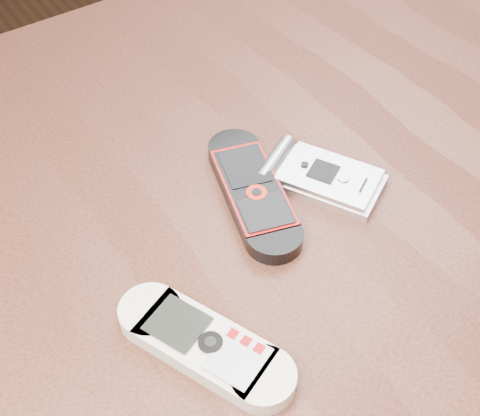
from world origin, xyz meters
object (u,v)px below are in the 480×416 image
object	(u,v)px
table	(236,287)
motorola_razr	(326,178)
nokia_white	(204,345)
nokia_black_red	(253,191)

from	to	relation	value
table	motorola_razr	bearing A→B (deg)	-7.61
table	motorola_razr	world-z (taller)	motorola_razr
nokia_white	nokia_black_red	size ratio (longest dim) A/B	0.92
motorola_razr	nokia_white	bearing A→B (deg)	176.20
nokia_white	motorola_razr	xyz separation A→B (m)	(0.19, 0.09, 0.00)
nokia_black_red	nokia_white	bearing A→B (deg)	-121.18
motorola_razr	table	bearing A→B (deg)	143.80
table	nokia_white	distance (m)	0.18
nokia_black_red	motorola_razr	xyz separation A→B (m)	(0.07, -0.02, 0.00)
nokia_white	motorola_razr	bearing A→B (deg)	1.92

